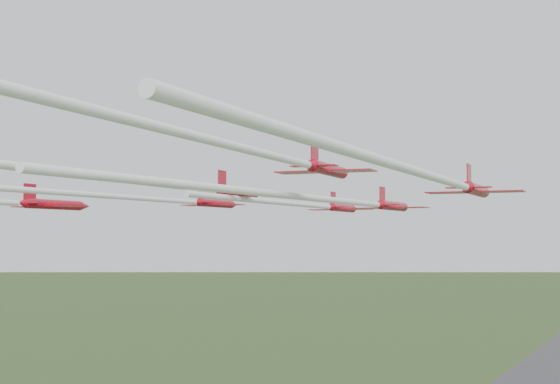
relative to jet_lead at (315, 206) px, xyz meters
The scene contains 6 objects.
jet_lead is the anchor object (origin of this frame).
jet_row2_left 19.62m from the jet_lead, 132.87° to the right, with size 8.85×51.52×2.64m.
jet_row2_right 24.25m from the jet_lead, 59.71° to the right, with size 8.92×66.39×2.67m.
jet_row3_mid 34.11m from the jet_lead, 87.15° to the right, with size 10.48×57.41×2.71m.
jet_row3_right 42.85m from the jet_lead, 51.63° to the right, with size 9.30×63.19×2.75m.
jet_row4_right 53.52m from the jet_lead, 70.03° to the right, with size 11.27×67.00×2.56m.
Camera 1 is at (38.36, -85.46, 46.99)m, focal length 50.00 mm.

